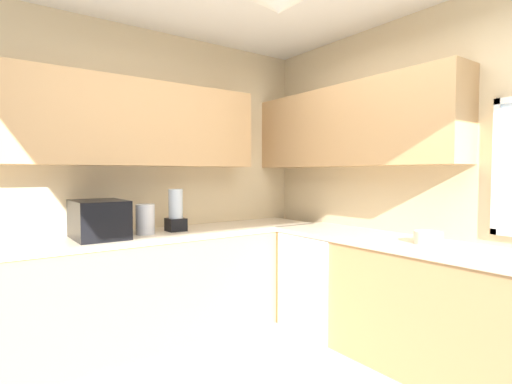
{
  "coord_description": "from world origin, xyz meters",
  "views": [
    {
      "loc": [
        1.51,
        -1.24,
        1.39
      ],
      "look_at": [
        -0.8,
        0.45,
        1.25
      ],
      "focal_mm": 27.4,
      "sensor_mm": 36.0,
      "label": 1
    }
  ],
  "objects_px": {
    "bowl": "(428,238)",
    "blender_appliance": "(176,212)",
    "kettle": "(145,219)",
    "dishwasher": "(325,281)",
    "microwave": "(99,219)"
  },
  "relations": [
    {
      "from": "dishwasher",
      "to": "microwave",
      "type": "bearing_deg",
      "value": -110.5
    },
    {
      "from": "bowl",
      "to": "blender_appliance",
      "type": "relative_size",
      "value": 0.53
    },
    {
      "from": "bowl",
      "to": "blender_appliance",
      "type": "bearing_deg",
      "value": -144.1
    },
    {
      "from": "dishwasher",
      "to": "kettle",
      "type": "height_order",
      "value": "kettle"
    },
    {
      "from": "dishwasher",
      "to": "microwave",
      "type": "xyz_separation_m",
      "value": [
        -0.66,
        -1.77,
        0.61
      ]
    },
    {
      "from": "microwave",
      "to": "blender_appliance",
      "type": "height_order",
      "value": "blender_appliance"
    },
    {
      "from": "dishwasher",
      "to": "bowl",
      "type": "xyz_separation_m",
      "value": [
        0.95,
        0.03,
        0.51
      ]
    },
    {
      "from": "microwave",
      "to": "kettle",
      "type": "relative_size",
      "value": 1.97
    },
    {
      "from": "dishwasher",
      "to": "blender_appliance",
      "type": "height_order",
      "value": "blender_appliance"
    },
    {
      "from": "dishwasher",
      "to": "blender_appliance",
      "type": "distance_m",
      "value": 1.46
    },
    {
      "from": "kettle",
      "to": "bowl",
      "type": "relative_size",
      "value": 1.28
    },
    {
      "from": "kettle",
      "to": "dishwasher",
      "type": "bearing_deg",
      "value": 65.59
    },
    {
      "from": "dishwasher",
      "to": "microwave",
      "type": "relative_size",
      "value": 1.77
    },
    {
      "from": "bowl",
      "to": "blender_appliance",
      "type": "height_order",
      "value": "blender_appliance"
    },
    {
      "from": "blender_appliance",
      "to": "bowl",
      "type": "bearing_deg",
      "value": 35.9
    }
  ]
}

